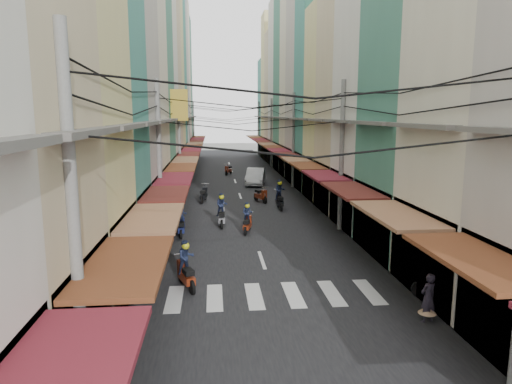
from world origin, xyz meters
TOP-DOWN VIEW (x-y plane):
  - ground at (0.00, 0.00)m, footprint 160.00×160.00m
  - road at (0.00, 20.00)m, footprint 10.00×80.00m
  - sidewalk_left at (-6.50, 20.00)m, footprint 3.00×80.00m
  - sidewalk_right at (6.50, 20.00)m, footprint 3.00×80.00m
  - crosswalk at (-0.00, -6.00)m, footprint 7.55×2.40m
  - building_row_left at (-7.92, 16.56)m, footprint 7.80×67.67m
  - building_row_right at (7.92, 16.45)m, footprint 7.80×68.98m
  - utility_poles at (0.00, 15.01)m, footprint 10.20×66.13m
  - white_car at (1.76, 19.77)m, footprint 5.52×2.91m
  - bicycle at (6.80, -3.00)m, footprint 1.50×0.70m
  - moving_scooters at (-0.99, 6.46)m, footprint 6.72×33.72m
  - parked_scooters at (4.34, -5.31)m, footprint 13.15×13.42m
  - pedestrians at (-4.36, 1.86)m, footprint 11.96×23.29m
  - market_umbrella at (6.56, -4.28)m, footprint 2.25×2.25m
  - traffic_sign at (5.70, -2.73)m, footprint 0.10×0.56m

SIDE VIEW (x-z plane):
  - ground at x=0.00m, z-range 0.00..0.00m
  - white_car at x=1.76m, z-range -0.93..0.93m
  - bicycle at x=6.80m, z-range -0.50..0.50m
  - road at x=0.00m, z-range 0.00..0.02m
  - crosswalk at x=0.00m, z-range 0.02..0.03m
  - sidewalk_left at x=-6.50m, z-range 0.00..0.06m
  - sidewalk_right at x=6.50m, z-range 0.00..0.06m
  - parked_scooters at x=4.34m, z-range -0.03..0.97m
  - moving_scooters at x=-0.99m, z-range -0.44..1.55m
  - pedestrians at x=-4.36m, z-range -0.06..2.13m
  - traffic_sign at x=5.70m, z-range 0.55..3.13m
  - market_umbrella at x=6.56m, z-range 0.91..3.28m
  - utility_poles at x=0.00m, z-range 2.49..10.69m
  - building_row_right at x=7.92m, z-range -1.89..20.71m
  - building_row_left at x=-7.92m, z-range -2.07..21.63m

